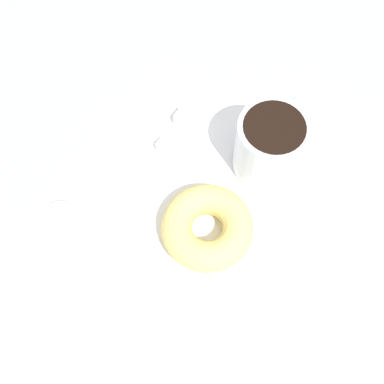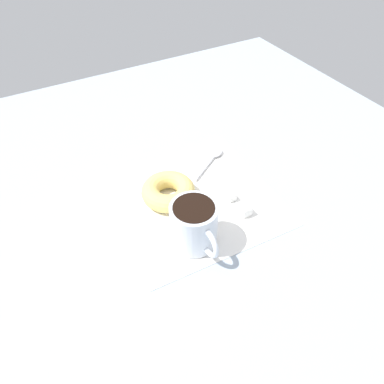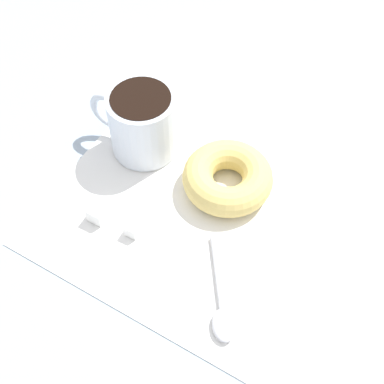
% 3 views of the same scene
% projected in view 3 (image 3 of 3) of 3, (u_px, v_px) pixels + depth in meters
% --- Properties ---
extents(ground_plane, '(1.20, 1.20, 0.02)m').
position_uv_depth(ground_plane, '(193.00, 230.00, 0.62)').
color(ground_plane, '#99A8B7').
extents(napkin, '(0.32, 0.32, 0.00)m').
position_uv_depth(napkin, '(192.00, 202.00, 0.63)').
color(napkin, white).
rests_on(napkin, ground_plane).
extents(coffee_cup, '(0.12, 0.08, 0.09)m').
position_uv_depth(coffee_cup, '(142.00, 122.00, 0.65)').
color(coffee_cup, silver).
rests_on(coffee_cup, napkin).
extents(donut, '(0.11, 0.11, 0.04)m').
position_uv_depth(donut, '(228.00, 178.00, 0.63)').
color(donut, '#E5C66B').
rests_on(donut, napkin).
extents(spoon, '(0.08, 0.11, 0.01)m').
position_uv_depth(spoon, '(222.00, 311.00, 0.55)').
color(spoon, silver).
rests_on(spoon, napkin).
extents(sugar_cube, '(0.02, 0.02, 0.02)m').
position_uv_depth(sugar_cube, '(97.00, 213.00, 0.61)').
color(sugar_cube, white).
rests_on(sugar_cube, napkin).
extents(sugar_cube_extra, '(0.02, 0.02, 0.02)m').
position_uv_depth(sugar_cube_extra, '(133.00, 229.00, 0.60)').
color(sugar_cube_extra, white).
rests_on(sugar_cube_extra, napkin).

